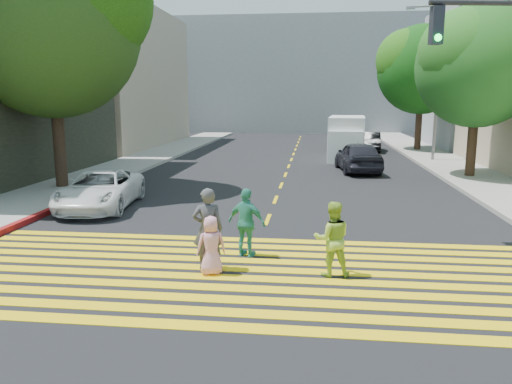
% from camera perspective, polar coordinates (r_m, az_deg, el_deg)
% --- Properties ---
extents(ground, '(120.00, 120.00, 0.00)m').
position_cam_1_polar(ground, '(9.26, -2.21, -12.00)').
color(ground, black).
extents(sidewalk_left, '(3.00, 40.00, 0.15)m').
position_cam_1_polar(sidewalk_left, '(32.18, -11.18, 4.21)').
color(sidewalk_left, gray).
rests_on(sidewalk_left, ground).
extents(sidewalk_right, '(3.00, 60.00, 0.15)m').
position_cam_1_polar(sidewalk_right, '(24.76, 23.44, 1.65)').
color(sidewalk_right, gray).
rests_on(sidewalk_right, ground).
extents(curb_red, '(0.20, 8.00, 0.16)m').
position_cam_1_polar(curb_red, '(16.99, -22.52, -2.02)').
color(curb_red, maroon).
rests_on(curb_red, ground).
extents(crosswalk, '(13.40, 5.30, 0.01)m').
position_cam_1_polar(crosswalk, '(10.44, -1.12, -9.30)').
color(crosswalk, yellow).
rests_on(crosswalk, ground).
extents(lane_line, '(0.12, 34.40, 0.01)m').
position_cam_1_polar(lane_line, '(31.18, 4.20, 4.05)').
color(lane_line, yellow).
rests_on(lane_line, ground).
extents(building_left_tan, '(12.00, 16.00, 10.00)m').
position_cam_1_polar(building_left_tan, '(40.39, -19.18, 12.10)').
color(building_left_tan, tan).
rests_on(building_left_tan, ground).
extents(building_right_grey, '(10.00, 10.00, 10.00)m').
position_cam_1_polar(building_right_grey, '(40.82, 26.82, 11.53)').
color(building_right_grey, gray).
rests_on(building_right_grey, ground).
extents(backdrop_block, '(30.00, 8.00, 12.00)m').
position_cam_1_polar(backdrop_block, '(56.51, 5.47, 13.06)').
color(backdrop_block, gray).
rests_on(backdrop_block, ground).
extents(tree_left, '(8.05, 7.58, 9.64)m').
position_cam_1_polar(tree_left, '(21.17, -22.19, 17.85)').
color(tree_left, black).
rests_on(tree_left, ground).
extents(tree_right_near, '(6.83, 6.77, 7.73)m').
position_cam_1_polar(tree_right_near, '(24.35, 24.19, 13.65)').
color(tree_right_near, '#311F12').
rests_on(tree_right_near, ground).
extents(tree_right_far, '(6.70, 6.23, 8.56)m').
position_cam_1_polar(tree_right_far, '(36.02, 18.57, 13.62)').
color(tree_right_far, '#311F15').
rests_on(tree_right_far, ground).
extents(pedestrian_man, '(0.71, 0.53, 1.75)m').
position_cam_1_polar(pedestrian_man, '(10.52, -5.53, -4.22)').
color(pedestrian_man, '#3F4043').
rests_on(pedestrian_man, ground).
extents(pedestrian_woman, '(0.81, 0.66, 1.54)m').
position_cam_1_polar(pedestrian_woman, '(10.23, 8.70, -5.32)').
color(pedestrian_woman, '#9CC237').
rests_on(pedestrian_woman, ground).
extents(pedestrian_child, '(0.69, 0.57, 1.23)m').
position_cam_1_polar(pedestrian_child, '(10.27, -5.14, -6.10)').
color(pedestrian_child, pink).
rests_on(pedestrian_child, ground).
extents(pedestrian_extra, '(1.00, 0.69, 1.58)m').
position_cam_1_polar(pedestrian_extra, '(11.34, -1.07, -3.53)').
color(pedestrian_extra, teal).
rests_on(pedestrian_extra, ground).
extents(white_sedan, '(2.53, 4.67, 1.24)m').
position_cam_1_polar(white_sedan, '(17.16, -17.36, 0.27)').
color(white_sedan, white).
rests_on(white_sedan, ground).
extents(dark_car_near, '(2.28, 4.62, 1.52)m').
position_cam_1_polar(dark_car_near, '(25.10, 11.59, 4.00)').
color(dark_car_near, black).
rests_on(dark_car_near, ground).
extents(silver_car, '(1.81, 4.40, 1.27)m').
position_cam_1_polar(silver_car, '(39.73, 10.23, 6.24)').
color(silver_car, '#A1A1A1').
rests_on(silver_car, ground).
extents(dark_car_parked, '(1.71, 4.09, 1.31)m').
position_cam_1_polar(dark_car_parked, '(35.23, 12.87, 5.64)').
color(dark_car_parked, black).
rests_on(dark_car_parked, ground).
extents(white_van, '(2.41, 5.47, 2.52)m').
position_cam_1_polar(white_van, '(30.20, 10.30, 5.96)').
color(white_van, silver).
rests_on(white_van, ground).
extents(street_lamp, '(1.96, 0.58, 8.71)m').
position_cam_1_polar(street_lamp, '(29.99, 19.75, 12.77)').
color(street_lamp, slate).
rests_on(street_lamp, ground).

